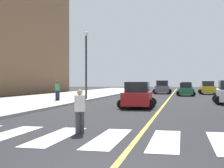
# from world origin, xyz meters

# --- Properties ---
(sidewalk_kerb_west) EXTENTS (10.00, 120.00, 0.15)m
(sidewalk_kerb_west) POSITION_xyz_m (-12.20, 20.00, 0.07)
(sidewalk_kerb_west) COLOR #B2ADA3
(sidewalk_kerb_west) RESTS_ON ground
(crosswalk_paint) EXTENTS (13.50, 4.00, 0.01)m
(crosswalk_paint) POSITION_xyz_m (0.00, 4.00, 0.01)
(crosswalk_paint) COLOR silver
(crosswalk_paint) RESTS_ON ground
(lane_divider_paint) EXTENTS (0.16, 80.00, 0.01)m
(lane_divider_paint) POSITION_xyz_m (0.00, 40.00, 0.01)
(lane_divider_paint) COLOR yellow
(lane_divider_paint) RESTS_ON ground
(car_red_nearest) EXTENTS (2.64, 4.13, 1.82)m
(car_red_nearest) POSITION_xyz_m (-1.63, 16.39, 0.85)
(car_red_nearest) COLOR red
(car_red_nearest) RESTS_ON ground
(car_green_third) EXTENTS (2.43, 3.85, 1.71)m
(car_green_third) POSITION_xyz_m (1.84, 36.95, 0.80)
(car_green_third) COLOR #236B42
(car_green_third) RESTS_ON ground
(car_gray_fourth) EXTENTS (2.87, 4.53, 2.00)m
(car_gray_fourth) POSITION_xyz_m (-1.54, 43.90, 0.94)
(car_gray_fourth) COLOR slate
(car_gray_fourth) RESTS_ON ground
(car_blue_fifth) EXTENTS (2.59, 4.03, 1.77)m
(car_blue_fifth) POSITION_xyz_m (2.04, 49.27, 0.83)
(car_blue_fifth) COLOR #2D479E
(car_blue_fifth) RESTS_ON ground
(car_yellow_seventh) EXTENTS (2.70, 4.31, 1.92)m
(car_yellow_seventh) POSITION_xyz_m (5.07, 43.39, 0.90)
(car_yellow_seventh) COLOR gold
(car_yellow_seventh) RESTS_ON ground
(pedestrian_crossing) EXTENTS (0.39, 0.39, 1.56)m
(pedestrian_crossing) POSITION_xyz_m (-2.16, 4.84, 0.86)
(pedestrian_crossing) COLOR #38383D
(pedestrian_crossing) RESTS_ON ground
(pedestrian_walking_west) EXTENTS (0.44, 0.44, 1.79)m
(pedestrian_walking_west) POSITION_xyz_m (-9.58, 21.49, 1.14)
(pedestrian_walking_west) COLOR #232847
(pedestrian_walking_west) RESTS_ON sidewalk_kerb_west
(street_lamp) EXTENTS (0.44, 0.44, 6.61)m
(street_lamp) POSITION_xyz_m (-7.81, 24.54, 4.10)
(street_lamp) COLOR #38383D
(street_lamp) RESTS_ON sidewalk_kerb_west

